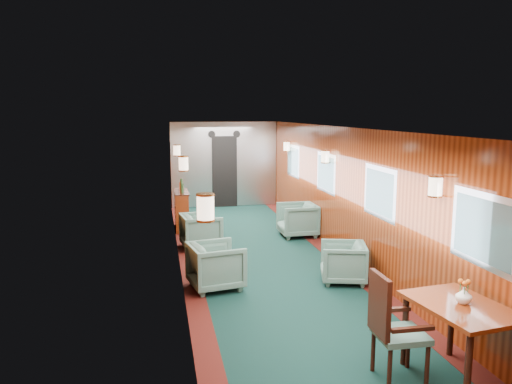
% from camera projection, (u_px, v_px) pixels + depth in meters
% --- Properties ---
extents(room, '(12.00, 12.10, 2.40)m').
position_uv_depth(room, '(270.00, 175.00, 8.28)').
color(room, black).
rests_on(room, ground).
extents(bulkhead, '(2.98, 0.17, 2.39)m').
position_uv_depth(bulkhead, '(224.00, 165.00, 14.08)').
color(bulkhead, '#B3B7BA').
rests_on(bulkhead, ground).
extents(windows_right, '(0.02, 8.60, 0.80)m').
position_uv_depth(windows_right, '(349.00, 181.00, 8.83)').
color(windows_right, silver).
rests_on(windows_right, ground).
extents(wall_sconces, '(2.97, 7.97, 0.25)m').
position_uv_depth(wall_sconces, '(263.00, 162.00, 8.81)').
color(wall_sconces, '#FFEBC6').
rests_on(wall_sconces, ground).
extents(dining_table, '(0.89, 1.17, 0.81)m').
position_uv_depth(dining_table, '(461.00, 317.00, 4.90)').
color(dining_table, maroon).
rests_on(dining_table, ground).
extents(side_chair, '(0.51, 0.53, 1.11)m').
position_uv_depth(side_chair, '(391.00, 323.00, 4.94)').
color(side_chair, '#1E4642').
rests_on(side_chair, ground).
extents(credenza, '(0.31, 0.99, 1.16)m').
position_uv_depth(credenza, '(181.00, 210.00, 11.38)').
color(credenza, maroon).
rests_on(credenza, ground).
extents(flower_vase, '(0.17, 0.17, 0.16)m').
position_uv_depth(flower_vase, '(464.00, 295.00, 4.89)').
color(flower_vase, white).
rests_on(flower_vase, dining_table).
extents(armchair_left_near, '(0.91, 0.89, 0.71)m').
position_uv_depth(armchair_left_near, '(216.00, 266.00, 7.59)').
color(armchair_left_near, '#1E4642').
rests_on(armchair_left_near, ground).
extents(armchair_left_far, '(0.85, 0.83, 0.69)m').
position_uv_depth(armchair_left_far, '(201.00, 231.00, 9.84)').
color(armchair_left_far, '#1E4642').
rests_on(armchair_left_far, ground).
extents(armchair_right_near, '(0.86, 0.84, 0.63)m').
position_uv_depth(armchair_right_near, '(343.00, 262.00, 7.88)').
color(armchair_right_near, '#1E4642').
rests_on(armchair_right_near, ground).
extents(armchair_right_far, '(0.80, 0.77, 0.72)m').
position_uv_depth(armchair_right_far, '(297.00, 220.00, 10.78)').
color(armchair_right_far, '#1E4642').
rests_on(armchair_right_far, ground).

